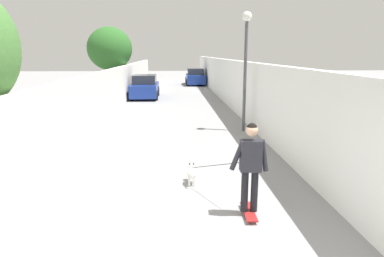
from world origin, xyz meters
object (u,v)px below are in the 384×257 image
at_px(dog, 192,173).
at_px(skateboard, 249,212).
at_px(lamp_post, 246,51).
at_px(car_near, 145,87).
at_px(person_skateboarder, 251,161).
at_px(tree_left_near, 110,49).
at_px(car_far, 195,77).

bearing_deg(dog, skateboard, -148.76).
xyz_separation_m(lamp_post, car_near, (10.14, 4.61, -2.31)).
bearing_deg(person_skateboarder, lamp_post, -10.75).
bearing_deg(tree_left_near, car_near, -92.07).
height_order(tree_left_near, car_near, tree_left_near).
height_order(tree_left_near, car_far, tree_left_near).
height_order(dog, car_near, car_near).
relative_size(skateboard, dog, 0.43).
bearing_deg(lamp_post, car_near, 24.44).
xyz_separation_m(skateboard, person_skateboarder, (-0.00, 0.00, 0.99)).
bearing_deg(car_near, lamp_post, -155.56).
distance_m(lamp_post, car_far, 19.81).
xyz_separation_m(dog, car_near, (15.52, 2.31, 0.44)).
xyz_separation_m(person_skateboarder, car_near, (17.12, 3.28, -0.35)).
xyz_separation_m(lamp_post, dog, (-5.38, 2.30, -2.75)).
height_order(skateboard, car_near, car_near).
distance_m(tree_left_near, lamp_post, 12.29).
height_order(skateboard, dog, dog).
bearing_deg(dog, tree_left_near, 16.20).
distance_m(skateboard, car_far, 26.67).
bearing_deg(car_far, car_near, 157.18).
xyz_separation_m(tree_left_near, car_far, (9.45, -6.23, -2.52)).
bearing_deg(skateboard, tree_left_near, 17.74).
distance_m(skateboard, car_near, 17.45).
height_order(dog, car_far, car_far).
distance_m(person_skateboarder, car_near, 17.44).
bearing_deg(tree_left_near, dog, -163.80).
distance_m(tree_left_near, dog, 16.52).
distance_m(lamp_post, dog, 6.47).
xyz_separation_m(person_skateboarder, car_far, (26.65, -0.73, -0.35)).
xyz_separation_m(tree_left_near, car_near, (-0.08, -2.22, -2.52)).
bearing_deg(lamp_post, person_skateboarder, 169.25).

